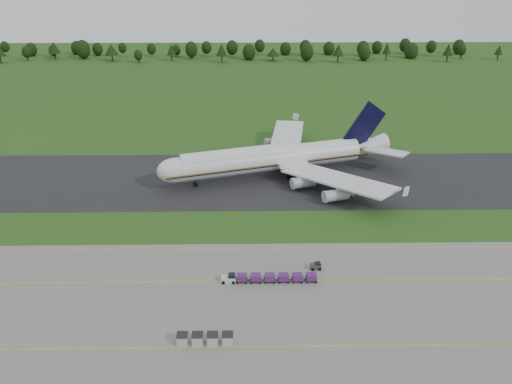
{
  "coord_description": "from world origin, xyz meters",
  "views": [
    {
      "loc": [
        -0.88,
        -101.62,
        55.21
      ],
      "look_at": [
        0.7,
        2.0,
        7.87
      ],
      "focal_mm": 35.0,
      "sensor_mm": 36.0,
      "label": 1
    }
  ],
  "objects_px": {
    "utility_cart": "(316,266)",
    "edge_markers": "(207,213)",
    "baggage_train": "(268,278)",
    "uld_row": "(205,339)",
    "aircraft": "(273,158)"
  },
  "relations": [
    {
      "from": "baggage_train",
      "to": "utility_cart",
      "type": "distance_m",
      "value": 10.55
    },
    {
      "from": "aircraft",
      "to": "edge_markers",
      "type": "relative_size",
      "value": 6.48
    },
    {
      "from": "aircraft",
      "to": "utility_cart",
      "type": "bearing_deg",
      "value": -82.64
    },
    {
      "from": "uld_row",
      "to": "edge_markers",
      "type": "relative_size",
      "value": 0.84
    },
    {
      "from": "utility_cart",
      "to": "edge_markers",
      "type": "height_order",
      "value": "utility_cart"
    },
    {
      "from": "utility_cart",
      "to": "aircraft",
      "type": "bearing_deg",
      "value": 97.36
    },
    {
      "from": "aircraft",
      "to": "edge_markers",
      "type": "bearing_deg",
      "value": -126.17
    },
    {
      "from": "baggage_train",
      "to": "edge_markers",
      "type": "bearing_deg",
      "value": 115.69
    },
    {
      "from": "aircraft",
      "to": "edge_markers",
      "type": "distance_m",
      "value": 29.75
    },
    {
      "from": "baggage_train",
      "to": "uld_row",
      "type": "distance_m",
      "value": 19.97
    },
    {
      "from": "aircraft",
      "to": "utility_cart",
      "type": "distance_m",
      "value": 48.84
    },
    {
      "from": "utility_cart",
      "to": "edge_markers",
      "type": "bearing_deg",
      "value": 133.74
    },
    {
      "from": "aircraft",
      "to": "baggage_train",
      "type": "height_order",
      "value": "aircraft"
    },
    {
      "from": "uld_row",
      "to": "edge_markers",
      "type": "height_order",
      "value": "uld_row"
    },
    {
      "from": "aircraft",
      "to": "uld_row",
      "type": "distance_m",
      "value": 70.84
    }
  ]
}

